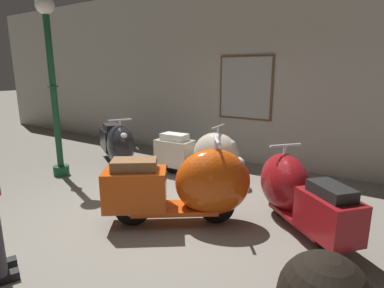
# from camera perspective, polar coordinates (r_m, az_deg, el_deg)

# --- Properties ---
(ground_plane) EXTENTS (60.00, 60.00, 0.00)m
(ground_plane) POSITION_cam_1_polar(r_m,az_deg,el_deg) (4.23, -8.53, -13.77)
(ground_plane) COLOR slate
(showroom_back_wall) EXTENTS (18.00, 0.63, 3.74)m
(showroom_back_wall) POSITION_cam_1_polar(r_m,az_deg,el_deg) (6.58, 12.02, 12.56)
(showroom_back_wall) COLOR #ADA89E
(showroom_back_wall) RESTS_ON ground
(scooter_0) EXTENTS (1.65, 1.25, 1.00)m
(scooter_0) POSITION_cam_1_polar(r_m,az_deg,el_deg) (6.58, -13.38, 0.10)
(scooter_0) COLOR black
(scooter_0) RESTS_ON ground
(scooter_1) EXTENTS (1.66, 0.56, 1.01)m
(scooter_1) POSITION_cam_1_polar(r_m,az_deg,el_deg) (5.56, 1.98, -1.92)
(scooter_1) COLOR black
(scooter_1) RESTS_ON ground
(scooter_2) EXTENTS (1.78, 1.50, 1.12)m
(scooter_2) POSITION_cam_1_polar(r_m,az_deg,el_deg) (3.95, -0.50, -7.56)
(scooter_2) COLOR black
(scooter_2) RESTS_ON ground
(scooter_3) EXTENTS (1.53, 1.42, 0.99)m
(scooter_3) POSITION_cam_1_polar(r_m,az_deg,el_deg) (4.09, 18.40, -8.32)
(scooter_3) COLOR black
(scooter_3) RESTS_ON ground
(lamppost) EXTENTS (0.32, 0.32, 3.14)m
(lamppost) POSITION_cam_1_polar(r_m,az_deg,el_deg) (6.10, -24.23, 11.47)
(lamppost) COLOR #144728
(lamppost) RESTS_ON ground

